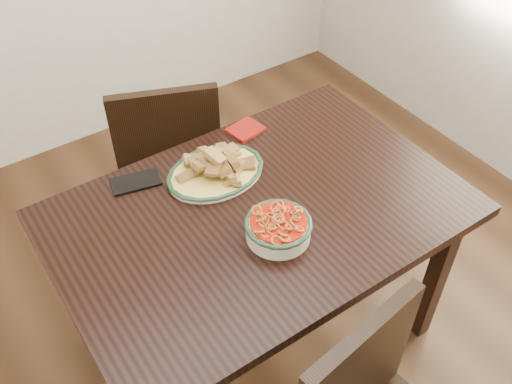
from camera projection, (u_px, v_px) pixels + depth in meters
floor at (252, 360)px, 2.29m from camera, size 3.50×3.50×0.00m
dining_table at (259, 227)px, 1.91m from camera, size 1.32×0.88×0.75m
chair_far at (169, 155)px, 2.44m from camera, size 0.55×0.55×0.89m
fish_plate at (215, 165)px, 1.94m from camera, size 0.35×0.27×0.11m
noodle_bowl at (278, 226)px, 1.74m from camera, size 0.21×0.21×0.08m
smartphone at (136, 182)px, 1.94m from camera, size 0.18×0.12×0.01m
napkin at (246, 130)px, 2.15m from camera, size 0.14×0.12×0.01m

